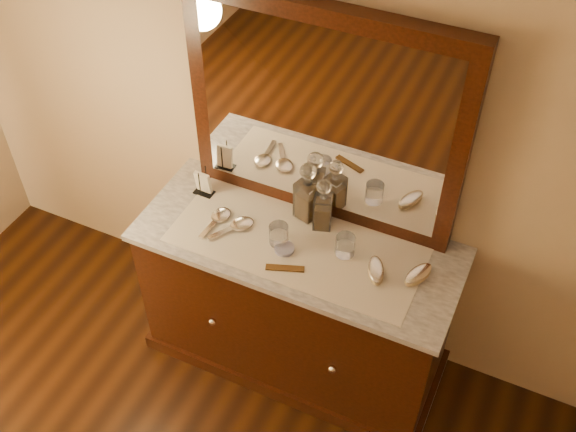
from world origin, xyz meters
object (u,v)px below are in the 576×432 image
object	(u,v)px
comb	(285,268)
brush_far	(418,275)
mirror_frame	(324,118)
hand_mirror_outer	(219,217)
brush_near	(376,270)
pin_dish	(284,249)
hand_mirror_inner	(238,225)
dresser_cabinet	(297,305)
decanter_right	(323,209)
decanter_left	(307,196)
napkin_rack	(203,184)

from	to	relation	value
comb	brush_far	distance (m)	0.55
mirror_frame	comb	size ratio (longest dim) A/B	7.38
hand_mirror_outer	brush_near	bearing A→B (deg)	-0.52
pin_dish	hand_mirror_inner	bearing A→B (deg)	171.16
dresser_cabinet	brush_near	xyz separation A→B (m)	(0.37, -0.03, 0.46)
dresser_cabinet	brush_far	distance (m)	0.71
decanter_right	brush_far	size ratio (longest dim) A/B	1.62
comb	brush_far	bearing A→B (deg)	-0.21
mirror_frame	brush_near	size ratio (longest dim) A/B	7.41
hand_mirror_outer	mirror_frame	bearing A→B (deg)	35.31
comb	hand_mirror_outer	bearing A→B (deg)	140.15
decanter_left	brush_far	size ratio (longest dim) A/B	1.84
decanter_left	napkin_rack	bearing A→B (deg)	-172.69
decanter_left	hand_mirror_inner	xyz separation A→B (m)	(-0.25, -0.20, -0.11)
hand_mirror_inner	brush_far	bearing A→B (deg)	3.76
dresser_cabinet	decanter_right	world-z (taller)	decanter_right
dresser_cabinet	brush_far	world-z (taller)	brush_far
dresser_cabinet	decanter_right	bearing A→B (deg)	67.35
napkin_rack	brush_far	xyz separation A→B (m)	(1.06, -0.08, -0.03)
decanter_right	pin_dish	bearing A→B (deg)	-113.27
mirror_frame	pin_dish	distance (m)	0.58
mirror_frame	pin_dish	world-z (taller)	mirror_frame
dresser_cabinet	hand_mirror_outer	bearing A→B (deg)	-176.49
decanter_left	dresser_cabinet	bearing A→B (deg)	-79.73
dresser_cabinet	pin_dish	world-z (taller)	pin_dish
hand_mirror_inner	napkin_rack	bearing A→B (deg)	152.03
brush_far	hand_mirror_outer	xyz separation A→B (m)	(-0.91, -0.05, -0.01)
decanter_left	hand_mirror_outer	distance (m)	0.41
pin_dish	hand_mirror_outer	xyz separation A→B (m)	(-0.35, 0.05, 0.00)
brush_near	hand_mirror_inner	bearing A→B (deg)	-179.90
dresser_cabinet	brush_far	bearing A→B (deg)	2.36
napkin_rack	hand_mirror_outer	distance (m)	0.20
napkin_rack	hand_mirror_outer	world-z (taller)	napkin_rack
napkin_rack	hand_mirror_outer	size ratio (longest dim) A/B	0.65
pin_dish	brush_far	size ratio (longest dim) A/B	0.54
pin_dish	hand_mirror_outer	bearing A→B (deg)	172.47
hand_mirror_outer	pin_dish	bearing A→B (deg)	-7.53
brush_far	hand_mirror_outer	distance (m)	0.91
pin_dish	hand_mirror_outer	world-z (taller)	hand_mirror_outer
brush_far	mirror_frame	bearing A→B (deg)	157.35
mirror_frame	decanter_left	xyz separation A→B (m)	(-0.03, -0.08, -0.38)
comb	decanter_right	world-z (taller)	decanter_right
comb	pin_dish	bearing A→B (deg)	96.40
dresser_cabinet	mirror_frame	distance (m)	0.97
mirror_frame	napkin_rack	bearing A→B (deg)	-164.81
decanter_left	decanter_right	xyz separation A→B (m)	(0.09, -0.03, -0.01)
brush_near	hand_mirror_inner	xyz separation A→B (m)	(-0.64, -0.00, -0.01)
mirror_frame	pin_dish	bearing A→B (deg)	-95.72
pin_dish	brush_near	world-z (taller)	brush_near
pin_dish	decanter_left	bearing A→B (deg)	89.65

